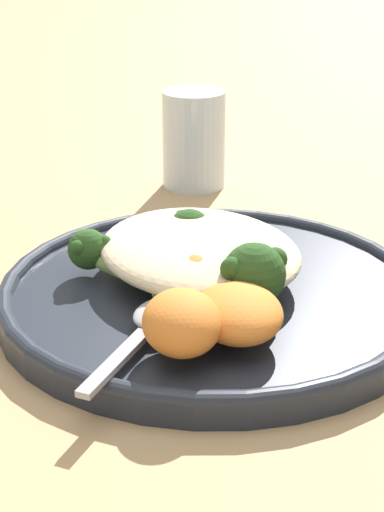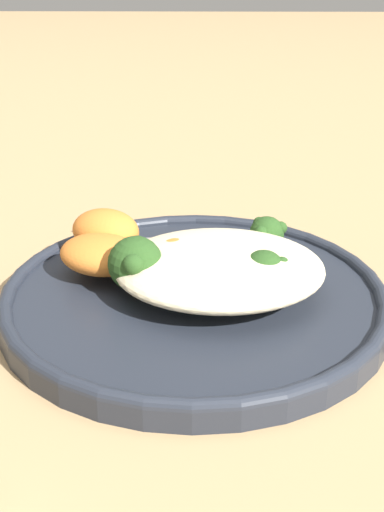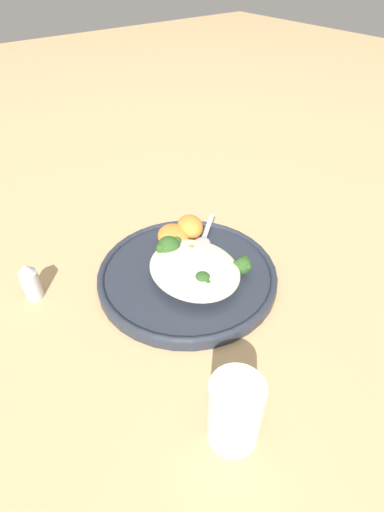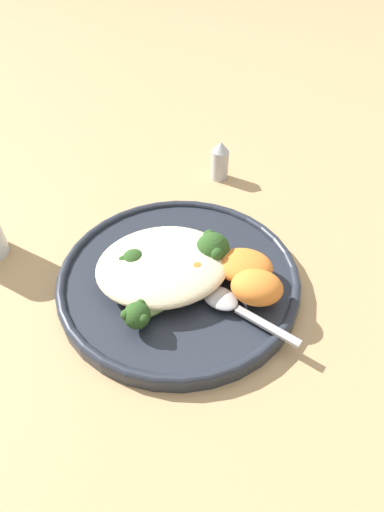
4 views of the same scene
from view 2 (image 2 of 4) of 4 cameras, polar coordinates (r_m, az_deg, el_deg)
name	(u,v)px [view 2 (image 2 of 4)]	position (r m, az deg, el deg)	size (l,w,h in m)	color
ground_plane	(177,310)	(0.56, -1.21, -4.36)	(4.00, 4.00, 0.00)	tan
plate	(195,297)	(0.55, 0.20, -3.33)	(0.30, 0.30, 0.02)	#232833
quinoa_mound	(219,266)	(0.54, 2.19, -0.77)	(0.16, 0.14, 0.03)	beige
broccoli_stalk_0	(140,263)	(0.54, -4.15, -0.58)	(0.07, 0.08, 0.04)	#8EB25B
broccoli_stalk_1	(192,276)	(0.53, -0.02, -1.61)	(0.04, 0.09, 0.03)	#8EB25B
broccoli_stalk_2	(246,270)	(0.54, 4.32, -1.11)	(0.10, 0.07, 0.03)	#8EB25B
broccoli_stalk_3	(248,240)	(0.60, 4.48, 1.29)	(0.10, 0.06, 0.03)	#8EB25B
sweet_potato_chunk_0	(173,257)	(0.56, -1.55, -0.07)	(0.05, 0.04, 0.03)	orange
sweet_potato_chunk_1	(106,231)	(0.60, -6.92, 2.03)	(0.06, 0.05, 0.04)	orange
sweet_potato_chunk_2	(101,254)	(0.57, -7.28, 0.13)	(0.07, 0.05, 0.03)	orange
spoon	(146,244)	(0.61, -3.69, 0.93)	(0.09, 0.11, 0.01)	#A3A3A8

